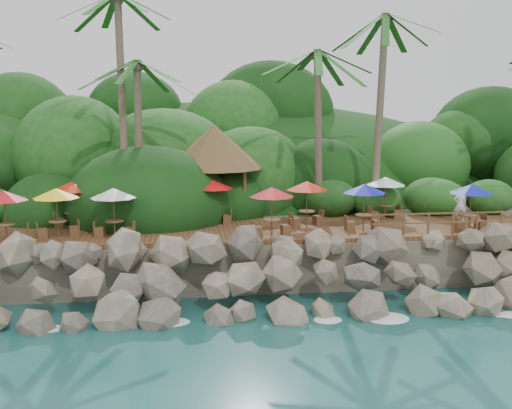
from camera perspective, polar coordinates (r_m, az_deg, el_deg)
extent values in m
plane|color=#19514F|center=(21.15, 1.99, -11.84)|extent=(140.00, 140.00, 0.00)
cube|color=gray|center=(36.21, -1.89, -1.06)|extent=(32.00, 25.20, 2.10)
ellipsoid|color=#143811|center=(43.75, -2.74, -0.62)|extent=(44.80, 28.00, 15.40)
cube|color=brown|center=(26.23, 0.00, -2.59)|extent=(26.00, 5.00, 0.20)
ellipsoid|color=white|center=(22.01, -22.51, -11.64)|extent=(1.20, 0.80, 0.06)
ellipsoid|color=white|center=(21.40, -14.59, -11.81)|extent=(1.20, 0.80, 0.06)
ellipsoid|color=white|center=(21.20, -6.36, -11.76)|extent=(1.20, 0.80, 0.06)
ellipsoid|color=white|center=(21.42, 1.86, -11.48)|extent=(1.20, 0.80, 0.06)
ellipsoid|color=white|center=(22.05, 9.74, -10.99)|extent=(1.20, 0.80, 0.06)
ellipsoid|color=white|center=(23.05, 17.02, -10.35)|extent=(1.20, 0.80, 0.06)
ellipsoid|color=white|center=(24.39, 23.57, -9.64)|extent=(1.20, 0.80, 0.06)
cylinder|color=brown|center=(28.70, -13.10, 9.34)|extent=(0.67, 2.30, 10.75)
cylinder|color=brown|center=(28.21, -11.54, 6.00)|extent=(0.59, 0.64, 7.53)
ellipsoid|color=#23601E|center=(28.24, -11.80, 13.64)|extent=(6.00, 6.00, 2.40)
cylinder|color=brown|center=(29.02, 6.19, 6.82)|extent=(0.80, 0.82, 8.13)
ellipsoid|color=#23601E|center=(29.12, 6.33, 14.83)|extent=(6.00, 6.00, 2.40)
cylinder|color=brown|center=(29.55, 12.13, 8.50)|extent=(1.12, 1.54, 9.93)
ellipsoid|color=#23601E|center=(29.89, 12.48, 18.09)|extent=(6.00, 6.00, 2.40)
cylinder|color=brown|center=(27.99, -6.84, 0.82)|extent=(0.16, 0.16, 2.40)
cylinder|color=brown|center=(28.12, -1.13, 0.93)|extent=(0.16, 0.16, 2.40)
cylinder|color=brown|center=(30.76, -6.85, 1.61)|extent=(0.16, 0.16, 2.40)
cylinder|color=brown|center=(30.88, -1.65, 1.70)|extent=(0.16, 0.16, 2.40)
cone|color=brown|center=(29.16, -4.17, 5.76)|extent=(4.95, 4.95, 2.20)
cylinder|color=brown|center=(29.01, 12.62, -0.75)|extent=(0.07, 0.07, 0.68)
cylinder|color=brown|center=(28.96, 12.64, -0.07)|extent=(0.77, 0.77, 0.05)
cylinder|color=brown|center=(28.90, 12.66, 0.56)|extent=(0.05, 0.05, 2.02)
cone|color=silver|center=(28.78, 12.73, 2.27)|extent=(1.93, 1.93, 0.41)
cube|color=brown|center=(28.70, 11.52, -1.09)|extent=(0.46, 0.46, 0.42)
cube|color=brown|center=(29.38, 13.67, -0.92)|extent=(0.46, 0.46, 0.42)
cylinder|color=brown|center=(24.72, 1.56, -2.30)|extent=(0.07, 0.07, 0.68)
cylinder|color=brown|center=(24.65, 1.56, -1.50)|extent=(0.77, 0.77, 0.05)
cylinder|color=brown|center=(24.59, 1.57, -0.76)|extent=(0.05, 0.05, 2.02)
cone|color=red|center=(24.45, 1.58, 1.25)|extent=(1.93, 1.93, 0.41)
cube|color=brown|center=(24.57, 0.13, -2.68)|extent=(0.44, 0.44, 0.42)
cube|color=brown|center=(24.95, 2.97, -2.50)|extent=(0.44, 0.44, 0.42)
cylinder|color=brown|center=(27.77, -17.66, -1.43)|extent=(0.07, 0.07, 0.68)
cylinder|color=brown|center=(27.71, -17.69, -0.72)|extent=(0.77, 0.77, 0.05)
cylinder|color=brown|center=(27.66, -17.73, -0.07)|extent=(0.05, 0.05, 2.02)
cone|color=red|center=(27.53, -17.82, 1.73)|extent=(1.93, 1.93, 0.41)
cube|color=brown|center=(27.74, -18.97, -1.78)|extent=(0.48, 0.48, 0.42)
cube|color=brown|center=(27.87, -16.33, -1.60)|extent=(0.48, 0.48, 0.42)
cylinder|color=brown|center=(27.30, -8.86, -1.28)|extent=(0.07, 0.07, 0.68)
cylinder|color=brown|center=(27.23, -8.88, -0.55)|extent=(0.77, 0.77, 0.05)
cylinder|color=brown|center=(27.18, -8.89, 0.11)|extent=(0.05, 0.05, 2.02)
cone|color=#0C28A5|center=(27.05, -8.94, 1.94)|extent=(1.93, 1.93, 0.41)
cube|color=brown|center=(27.21, -10.18, -1.62)|extent=(0.46, 0.46, 0.42)
cube|color=brown|center=(27.45, -7.53, -1.46)|extent=(0.46, 0.46, 0.42)
cylinder|color=brown|center=(25.12, -13.81, -2.38)|extent=(0.07, 0.07, 0.68)
cylinder|color=brown|center=(25.05, -13.85, -1.60)|extent=(0.77, 0.77, 0.05)
cylinder|color=brown|center=(25.00, -13.88, -0.87)|extent=(0.05, 0.05, 2.02)
cone|color=silver|center=(24.86, -13.96, 1.11)|extent=(1.93, 1.93, 0.41)
cube|color=brown|center=(25.33, -15.21, -2.64)|extent=(0.44, 0.44, 0.42)
cube|color=brown|center=(24.98, -12.38, -2.69)|extent=(0.44, 0.44, 0.42)
cylinder|color=brown|center=(27.40, 20.38, -1.73)|extent=(0.07, 0.07, 0.68)
cylinder|color=brown|center=(27.33, 20.42, -1.01)|extent=(0.77, 0.77, 0.05)
cylinder|color=brown|center=(27.28, 20.46, -0.34)|extent=(0.05, 0.05, 2.02)
cone|color=#0C14A5|center=(27.15, 20.57, 1.47)|extent=(1.93, 1.93, 0.41)
cube|color=brown|center=(26.98, 19.38, -2.11)|extent=(0.48, 0.48, 0.42)
cube|color=brown|center=(27.86, 21.32, -1.87)|extent=(0.48, 0.48, 0.42)
cylinder|color=brown|center=(26.21, 10.58, -1.77)|extent=(0.07, 0.07, 0.68)
cylinder|color=brown|center=(26.15, 10.61, -1.02)|extent=(0.77, 0.77, 0.05)
cylinder|color=brown|center=(26.09, 10.63, -0.33)|extent=(0.05, 0.05, 2.02)
cone|color=#0C11A4|center=(25.96, 10.69, 1.57)|extent=(1.93, 1.93, 0.41)
cube|color=brown|center=(26.00, 9.26, -2.12)|extent=(0.42, 0.42, 0.42)
cube|color=brown|center=(26.49, 11.86, -1.98)|extent=(0.42, 0.42, 0.42)
cylinder|color=brown|center=(27.02, -13.77, -1.55)|extent=(0.07, 0.07, 0.68)
cylinder|color=brown|center=(26.96, -13.80, -0.82)|extent=(0.77, 0.77, 0.05)
cylinder|color=brown|center=(26.90, -13.82, -0.15)|extent=(0.05, 0.05, 2.02)
cone|color=white|center=(26.77, -13.90, 1.70)|extent=(1.93, 1.93, 0.41)
cube|color=brown|center=(27.37, -14.92, -1.73)|extent=(0.51, 0.51, 0.42)
cube|color=brown|center=(26.72, -12.57, -1.91)|extent=(0.51, 0.51, 0.42)
cylinder|color=brown|center=(25.76, -19.01, -2.34)|extent=(0.07, 0.07, 0.68)
cylinder|color=brown|center=(25.69, -19.06, -1.57)|extent=(0.77, 0.77, 0.05)
cylinder|color=brown|center=(25.64, -19.09, -0.87)|extent=(0.05, 0.05, 2.02)
cone|color=yellow|center=(25.50, -19.20, 1.06)|extent=(1.93, 1.93, 0.41)
cube|color=brown|center=(25.74, -20.42, -2.72)|extent=(0.49, 0.49, 0.42)
cube|color=brown|center=(25.85, -17.58, -2.51)|extent=(0.49, 0.49, 0.42)
cylinder|color=brown|center=(25.84, -23.50, -2.58)|extent=(0.07, 0.07, 0.68)
cylinder|color=brown|center=(25.78, -23.55, -1.82)|extent=(0.77, 0.77, 0.05)
cylinder|color=brown|center=(25.72, -23.60, -1.11)|extent=(0.05, 0.05, 2.02)
cone|color=#B70B15|center=(25.58, -23.73, 0.81)|extent=(1.93, 1.93, 0.41)
cube|color=brown|center=(25.90, -22.06, -2.75)|extent=(0.49, 0.49, 0.42)
cylinder|color=brown|center=(26.81, 5.03, -1.40)|extent=(0.07, 0.07, 0.68)
cylinder|color=brown|center=(26.75, 5.04, -0.66)|extent=(0.77, 0.77, 0.05)
cylinder|color=brown|center=(26.69, 5.05, 0.02)|extent=(0.05, 0.05, 2.02)
cone|color=red|center=(26.56, 5.07, 1.88)|extent=(1.93, 1.93, 0.41)
cube|color=brown|center=(26.49, 3.86, -1.80)|extent=(0.50, 0.50, 0.42)
cube|color=brown|center=(27.19, 6.15, -1.53)|extent=(0.50, 0.50, 0.42)
cylinder|color=brown|center=(27.24, -4.25, -1.21)|extent=(0.07, 0.07, 0.68)
cylinder|color=brown|center=(27.18, -4.26, -0.49)|extent=(0.77, 0.77, 0.05)
cylinder|color=brown|center=(27.12, -4.27, 0.18)|extent=(0.05, 0.05, 2.02)
cone|color=red|center=(27.00, -4.29, 2.01)|extent=(1.93, 1.93, 0.41)
cube|color=brown|center=(27.24, -5.60, -1.51)|extent=(0.39, 0.39, 0.42)
cube|color=brown|center=(27.31, -2.90, -1.44)|extent=(0.39, 0.39, 0.42)
cylinder|color=brown|center=(24.95, 12.07, -2.02)|extent=(0.10, 0.10, 1.00)
cylinder|color=brown|center=(25.33, 14.43, -1.94)|extent=(0.10, 0.10, 1.00)
cylinder|color=brown|center=(25.74, 16.71, -1.86)|extent=(0.10, 0.10, 1.00)
cylinder|color=brown|center=(26.20, 18.92, -1.78)|extent=(0.10, 0.10, 1.00)
cylinder|color=brown|center=(26.69, 21.05, -1.70)|extent=(0.10, 0.10, 1.00)
cylinder|color=brown|center=(27.22, 23.10, -1.62)|extent=(0.10, 0.10, 1.00)
cube|color=brown|center=(26.36, 20.05, -0.78)|extent=(8.30, 0.06, 0.06)
cube|color=brown|center=(26.43, 20.00, -1.64)|extent=(8.30, 0.06, 0.06)
imported|color=silver|center=(29.25, 19.57, -0.01)|extent=(0.64, 0.44, 1.67)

